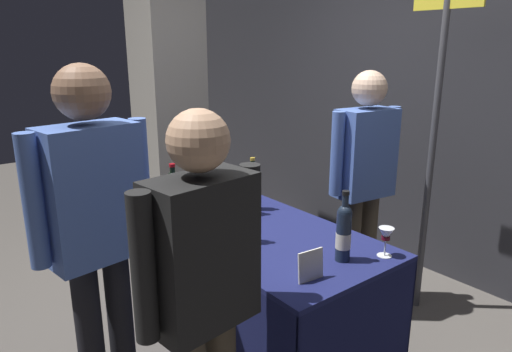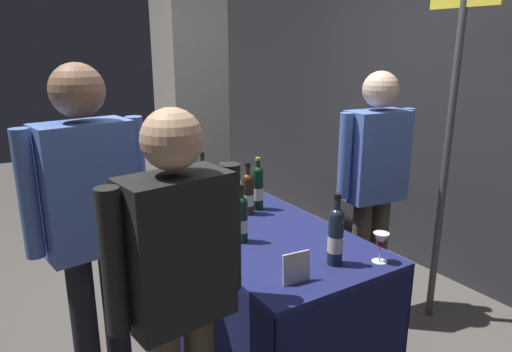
{
  "view_description": "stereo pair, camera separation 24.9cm",
  "coord_description": "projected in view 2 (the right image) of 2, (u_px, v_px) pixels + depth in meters",
  "views": [
    {
      "loc": [
        1.89,
        -1.49,
        1.77
      ],
      "look_at": [
        0.0,
        0.0,
        1.09
      ],
      "focal_mm": 32.51,
      "sensor_mm": 36.0,
      "label": 1
    },
    {
      "loc": [
        2.03,
        -1.28,
        1.77
      ],
      "look_at": [
        0.0,
        0.0,
        1.09
      ],
      "focal_mm": 32.51,
      "sensor_mm": 36.0,
      "label": 2
    }
  ],
  "objects": [
    {
      "name": "display_bottle_0",
      "position": [
        179.0,
        189.0,
        2.83
      ],
      "size": [
        0.07,
        0.07,
        0.3
      ],
      "color": "black",
      "rests_on": "tasting_table"
    },
    {
      "name": "wine_glass_mid",
      "position": [
        225.0,
        186.0,
        2.98
      ],
      "size": [
        0.06,
        0.06,
        0.15
      ],
      "color": "silver",
      "rests_on": "tasting_table"
    },
    {
      "name": "taster_foreground_left",
      "position": [
        179.0,
        282.0,
        1.7
      ],
      "size": [
        0.25,
        0.55,
        1.58
      ],
      "rotation": [
        0.0,
        0.0,
        1.69
      ],
      "color": "#4C4233",
      "rests_on": "ground_plane"
    },
    {
      "name": "flower_vase",
      "position": [
        221.0,
        193.0,
        2.84
      ],
      "size": [
        0.08,
        0.08,
        0.3
      ],
      "color": "slate",
      "rests_on": "tasting_table"
    },
    {
      "name": "booth_signpost",
      "position": [
        450.0,
        126.0,
        2.81
      ],
      "size": [
        0.45,
        0.04,
        2.18
      ],
      "color": "#47474C",
      "rests_on": "ground_plane"
    },
    {
      "name": "display_bottle_3",
      "position": [
        241.0,
        218.0,
        2.36
      ],
      "size": [
        0.07,
        0.07,
        0.31
      ],
      "color": "black",
      "rests_on": "tasting_table"
    },
    {
      "name": "ground_plane",
      "position": [
        256.0,
        350.0,
        2.79
      ],
      "size": [
        12.0,
        12.0,
        0.0
      ],
      "primitive_type": "plane",
      "color": "#514C47"
    },
    {
      "name": "taster_foreground_right",
      "position": [
        90.0,
        215.0,
        2.11
      ],
      "size": [
        0.26,
        0.57,
        1.71
      ],
      "rotation": [
        0.0,
        0.0,
        1.71
      ],
      "color": "black",
      "rests_on": "ground_plane"
    },
    {
      "name": "display_bottle_4",
      "position": [
        203.0,
        179.0,
        3.06
      ],
      "size": [
        0.07,
        0.07,
        0.31
      ],
      "color": "black",
      "rests_on": "tasting_table"
    },
    {
      "name": "concrete_pillar",
      "position": [
        190.0,
        70.0,
        4.13
      ],
      "size": [
        0.51,
        0.51,
        3.12
      ],
      "primitive_type": "cube",
      "color": "gray",
      "rests_on": "ground_plane"
    },
    {
      "name": "featured_wine_bottle",
      "position": [
        336.0,
        235.0,
        2.11
      ],
      "size": [
        0.07,
        0.07,
        0.34
      ],
      "color": "#192333",
      "rests_on": "tasting_table"
    },
    {
      "name": "vendor_presenter",
      "position": [
        374.0,
        176.0,
        2.96
      ],
      "size": [
        0.26,
        0.55,
        1.63
      ],
      "rotation": [
        0.0,
        0.0,
        -1.7
      ],
      "color": "#4C4233",
      "rests_on": "ground_plane"
    },
    {
      "name": "tasting_table",
      "position": [
        256.0,
        268.0,
        2.64
      ],
      "size": [
        1.53,
        0.79,
        0.79
      ],
      "color": "#191E51",
      "rests_on": "ground_plane"
    },
    {
      "name": "brochure_stand",
      "position": [
        296.0,
        268.0,
        1.97
      ],
      "size": [
        0.03,
        0.13,
        0.14
      ],
      "primitive_type": "cube",
      "rotation": [
        -0.07,
        0.0,
        1.47
      ],
      "color": "silver",
      "rests_on": "tasting_table"
    },
    {
      "name": "back_partition",
      "position": [
        467.0,
        113.0,
        3.38
      ],
      "size": [
        7.88,
        0.12,
        2.59
      ],
      "primitive_type": "cube",
      "color": "#2D2D33",
      "rests_on": "ground_plane"
    },
    {
      "name": "wine_glass_near_vendor",
      "position": [
        381.0,
        241.0,
        2.15
      ],
      "size": [
        0.07,
        0.07,
        0.14
      ],
      "color": "silver",
      "rests_on": "tasting_table"
    },
    {
      "name": "display_bottle_2",
      "position": [
        248.0,
        193.0,
        2.76
      ],
      "size": [
        0.08,
        0.08,
        0.32
      ],
      "color": "#38230F",
      "rests_on": "tasting_table"
    },
    {
      "name": "display_bottle_1",
      "position": [
        258.0,
        187.0,
        2.84
      ],
      "size": [
        0.07,
        0.07,
        0.33
      ],
      "color": "black",
      "rests_on": "tasting_table"
    },
    {
      "name": "wine_glass_near_taster",
      "position": [
        215.0,
        205.0,
        2.65
      ],
      "size": [
        0.07,
        0.07,
        0.14
      ],
      "color": "silver",
      "rests_on": "tasting_table"
    }
  ]
}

